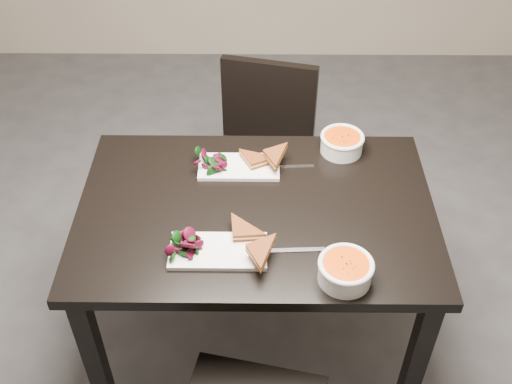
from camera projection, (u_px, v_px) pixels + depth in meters
ground at (192, 367)px, 2.46m from camera, size 5.00×5.00×0.00m
table at (256, 228)px, 2.12m from camera, size 1.20×0.80×0.75m
chair_far at (263, 147)px, 2.73m from camera, size 0.50×0.50×0.85m
plate_near at (218, 251)px, 1.90m from camera, size 0.30×0.15×0.02m
sandwich_near at (239, 241)px, 1.89m from camera, size 0.16×0.13×0.05m
salad_near at (185, 245)px, 1.88m from camera, size 0.09×0.08×0.04m
soup_bowl_near at (345, 270)px, 1.80m from camera, size 0.17×0.17×0.07m
cutlery_near at (296, 250)px, 1.91m from camera, size 0.18×0.03×0.00m
plate_far at (239, 167)px, 2.20m from camera, size 0.29×0.14×0.01m
sandwich_far at (257, 163)px, 2.17m from camera, size 0.18×0.16×0.05m
salad_far at (211, 161)px, 2.19m from camera, size 0.09×0.08×0.04m
soup_bowl_far at (342, 142)px, 2.26m from camera, size 0.16×0.16×0.07m
cutlery_far at (289, 167)px, 2.21m from camera, size 0.18×0.03×0.00m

